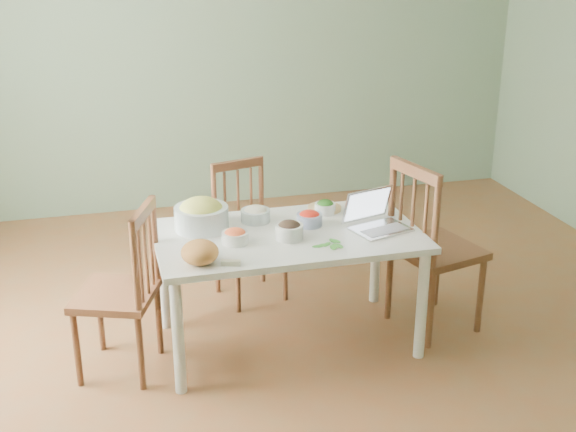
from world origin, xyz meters
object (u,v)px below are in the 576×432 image
object	(u,v)px
bread_boule	(200,252)
bowl_squash	(201,214)
laptop	(382,213)
chair_right	(437,246)
chair_far	(250,234)
chair_left	(115,291)
dining_table	(288,288)

from	to	relation	value
bread_boule	bowl_squash	bearing A→B (deg)	80.42
laptop	bowl_squash	bearing A→B (deg)	147.33
laptop	chair_right	bearing A→B (deg)	-6.88
chair_far	chair_left	xyz separation A→B (m)	(-0.86, -0.66, 0.03)
chair_far	chair_left	size ratio (longest dim) A/B	0.93
chair_right	laptop	bearing A→B (deg)	85.07
bowl_squash	laptop	world-z (taller)	laptop
bowl_squash	laptop	distance (m)	1.00
chair_far	laptop	distance (m)	0.99
dining_table	chair_left	xyz separation A→B (m)	(-0.95, -0.05, 0.13)
chair_right	bowl_squash	distance (m)	1.38
dining_table	laptop	xyz separation A→B (m)	(0.51, -0.10, 0.44)
chair_far	chair_right	bearing A→B (deg)	-47.65
chair_left	chair_right	bearing A→B (deg)	111.00
chair_left	bowl_squash	xyz separation A→B (m)	(0.50, 0.23, 0.30)
chair_far	dining_table	bearing A→B (deg)	-96.20
chair_left	dining_table	bearing A→B (deg)	113.36
chair_far	bowl_squash	bearing A→B (deg)	-144.42
chair_left	chair_right	xyz separation A→B (m)	(1.84, 0.01, 0.05)
chair_far	laptop	world-z (taller)	laptop
bread_boule	laptop	bearing A→B (deg)	9.76
chair_left	chair_right	size ratio (longest dim) A/B	0.91
chair_left	laptop	world-z (taller)	chair_left
chair_far	bread_boule	distance (m)	1.03
bowl_squash	laptop	bearing A→B (deg)	-16.46
chair_right	bread_boule	distance (m)	1.45
dining_table	chair_right	bearing A→B (deg)	-2.14
chair_far	chair_right	xyz separation A→B (m)	(0.97, -0.65, 0.08)
chair_left	bread_boule	world-z (taller)	chair_left
chair_right	bowl_squash	bearing A→B (deg)	66.43
chair_left	laptop	bearing A→B (deg)	108.63
chair_far	bread_boule	bearing A→B (deg)	-130.50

